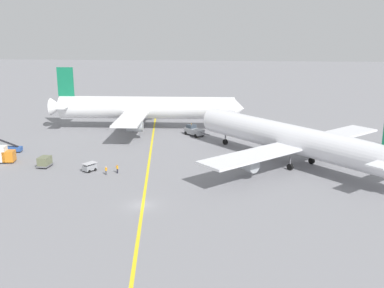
% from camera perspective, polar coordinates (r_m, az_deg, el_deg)
% --- Properties ---
extents(ground_plane, '(600.00, 600.00, 0.00)m').
position_cam_1_polar(ground_plane, '(74.24, -6.30, -7.54)').
color(ground_plane, gray).
extents(taxiway_stripe, '(17.25, 118.89, 0.01)m').
position_cam_1_polar(taxiway_stripe, '(83.62, -5.75, -4.93)').
color(taxiway_stripe, yellow).
rests_on(taxiway_stripe, ground).
extents(airliner_at_gate_left, '(53.16, 42.00, 16.77)m').
position_cam_1_polar(airliner_at_gate_left, '(125.72, -5.81, 4.49)').
color(airliner_at_gate_left, white).
rests_on(airliner_at_gate_left, ground).
extents(airliner_being_pushed, '(41.68, 43.08, 16.50)m').
position_cam_1_polar(airliner_being_pushed, '(95.76, 12.19, 0.63)').
color(airliner_being_pushed, silver).
rests_on(airliner_being_pushed, ground).
extents(pushback_tug, '(7.03, 7.11, 3.03)m').
position_cam_1_polar(pushback_tug, '(118.63, 0.23, 1.67)').
color(pushback_tug, gray).
rests_on(pushback_tug, ground).
extents(gse_container_dolly_flat, '(2.45, 3.36, 2.15)m').
position_cam_1_polar(gse_container_dolly_flat, '(97.02, -17.85, -2.08)').
color(gse_container_dolly_flat, slate).
rests_on(gse_container_dolly_flat, ground).
extents(gse_baggage_cart_near_cluster, '(2.79, 3.15, 1.71)m').
position_cam_1_polar(gse_baggage_cart_near_cluster, '(92.07, -12.60, -2.81)').
color(gse_baggage_cart_near_cluster, gray).
rests_on(gse_baggage_cart_near_cluster, ground).
extents(gse_belt_loader_portside, '(5.02, 2.20, 3.02)m').
position_cam_1_polar(gse_belt_loader_portside, '(110.92, -21.43, -0.53)').
color(gse_belt_loader_portside, '#2D5199').
rests_on(gse_belt_loader_portside, ground).
extents(ground_crew_wing_walker_right, '(0.49, 0.36, 1.77)m').
position_cam_1_polar(ground_crew_wing_walker_right, '(89.82, -9.27, -3.04)').
color(ground_crew_wing_walker_right, black).
rests_on(ground_crew_wing_walker_right, ground).
extents(ground_crew_ramp_agent_by_cones, '(0.49, 0.36, 1.69)m').
position_cam_1_polar(ground_crew_ramp_agent_by_cones, '(89.21, -10.63, -3.26)').
color(ground_crew_ramp_agent_by_cones, '#4C4C51').
rests_on(ground_crew_ramp_agent_by_cones, ground).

